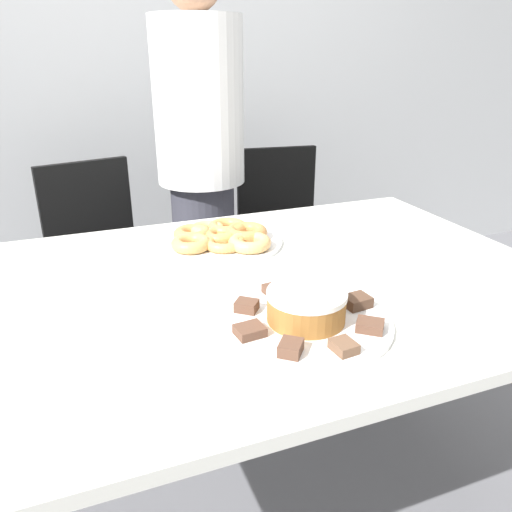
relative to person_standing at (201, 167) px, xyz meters
The scene contains 25 objects.
ground_plane 1.26m from the person_standing, 95.35° to the right, with size 12.00×12.00×0.00m, color slate.
wall_back 0.86m from the person_standing, 96.55° to the left, with size 8.00×0.05×2.60m.
table 0.93m from the person_standing, 95.35° to the right, with size 1.58×1.09×0.76m.
person_standing is the anchor object (origin of this frame).
office_chair_left 0.63m from the person_standing, 168.78° to the left, with size 0.53×0.53×0.88m.
office_chair_right 0.63m from the person_standing, 11.54° to the left, with size 0.49×0.49×0.88m.
plate_cake 1.16m from the person_standing, 94.17° to the right, with size 0.38×0.38×0.01m.
plate_donuts 0.64m from the person_standing, 100.25° to the right, with size 0.38×0.38×0.01m.
frosted_cake 1.16m from the person_standing, 94.17° to the right, with size 0.17×0.17×0.07m.
lamington_0 1.09m from the person_standing, 100.14° to the right, with size 0.06×0.06×0.02m.
lamington_1 1.19m from the person_standing, 100.70° to the right, with size 0.06×0.06×0.02m.
lamington_2 1.28m from the person_standing, 97.71° to the right, with size 0.06×0.07×0.02m.
lamington_3 1.30m from the person_standing, 93.10° to the right, with size 0.05×0.05×0.02m.
lamington_4 1.25m from the person_standing, 88.96° to the right, with size 0.07×0.07×0.02m.
lamington_5 1.15m from the person_standing, 87.36° to the right, with size 0.06×0.06×0.03m.
lamington_6 1.05m from the person_standing, 89.86° to the right, with size 0.06×0.06×0.03m.
lamington_7 1.03m from the person_standing, 95.52° to the right, with size 0.05×0.06×0.02m.
donut_0 0.63m from the person_standing, 100.25° to the right, with size 0.11×0.11×0.03m.
donut_1 0.61m from the person_standing, 108.27° to the right, with size 0.12×0.12×0.04m.
donut_2 0.69m from the person_standing, 108.13° to the right, with size 0.12×0.12×0.04m.
donut_3 0.70m from the person_standing, 99.91° to the right, with size 0.12×0.12×0.03m.
donut_4 0.72m from the person_standing, 94.02° to the right, with size 0.13×0.13×0.04m.
donut_5 0.63m from the person_standing, 92.72° to the right, with size 0.13×0.13×0.04m.
donut_6 0.57m from the person_standing, 97.15° to the right, with size 0.13×0.13×0.04m.
donut_7 0.57m from the person_standing, 103.80° to the right, with size 0.11×0.11×0.03m.
Camera 1 is at (-0.45, -1.10, 1.32)m, focal length 35.00 mm.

